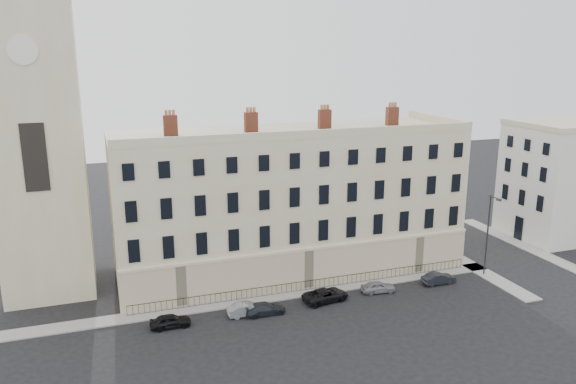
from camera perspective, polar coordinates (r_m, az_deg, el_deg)
name	(u,v)px	position (r m, az deg, el deg)	size (l,w,h in m)	color
ground	(391,304)	(54.29, 10.45, -11.13)	(160.00, 160.00, 0.00)	black
terrace	(289,201)	(59.61, 0.10, -0.88)	(36.22, 12.22, 17.00)	beige
church_tower	(33,99)	(56.77, -24.49, 8.55)	(8.00, 8.13, 44.00)	beige
adjacent_building	(556,182)	(77.54, 25.57, 0.88)	(10.00, 10.00, 14.00)	white
pavement_terrace	(273,297)	(54.73, -1.52, -10.60)	(48.00, 2.00, 0.12)	gray
pavement_east_return	(458,258)	(67.10, 16.85, -6.43)	(2.00, 24.00, 0.12)	gray
pavement_adjacent	(517,243)	(74.61, 22.22, -4.80)	(2.00, 20.00, 0.12)	gray
railings	(311,285)	(56.09, 2.30, -9.41)	(35.00, 0.04, 0.96)	black
car_a	(170,321)	(50.13, -11.86, -12.69)	(1.40, 3.47, 1.18)	black
car_b	(248,309)	(51.25, -4.12, -11.77)	(1.26, 3.62, 1.19)	gray
car_c	(265,308)	(51.38, -2.36, -11.74)	(1.54, 3.78, 1.10)	#22262D
car_d	(326,295)	(53.86, 3.85, -10.40)	(2.05, 4.46, 1.24)	black
car_e	(378,287)	(56.27, 9.15, -9.49)	(1.35, 3.35, 1.14)	gray
car_f	(438,278)	(59.44, 15.04, -8.48)	(1.23, 3.53, 1.16)	black
streetlamp	(488,232)	(61.59, 19.68, -3.80)	(0.49, 1.88, 8.74)	#2F2F34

